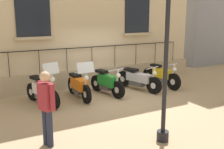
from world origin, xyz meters
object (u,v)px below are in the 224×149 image
pedestrian_standing (46,104)px  motorcycle_green (107,83)px  motorcycle_white (43,91)px  motorcycle_orange (79,86)px  motorcycle_yellow (161,76)px  motorcycle_silver (138,79)px  lamppost (168,5)px

pedestrian_standing → motorcycle_green: bearing=133.7°
motorcycle_white → motorcycle_orange: size_ratio=0.96×
motorcycle_white → motorcycle_yellow: 4.89m
pedestrian_standing → motorcycle_orange: bearing=146.5°
motorcycle_green → pedestrian_standing: bearing=-46.3°
motorcycle_green → pedestrian_standing: size_ratio=1.09×
motorcycle_silver → lamppost: lamppost is taller
motorcycle_silver → motorcycle_yellow: size_ratio=1.02×
motorcycle_green → motorcycle_silver: motorcycle_green is taller
lamppost → motorcycle_silver: bearing=153.3°
pedestrian_standing → lamppost: bearing=66.3°
motorcycle_yellow → lamppost: lamppost is taller
motorcycle_silver → motorcycle_yellow: bearing=90.7°
motorcycle_orange → lamppost: size_ratio=0.49×
motorcycle_yellow → pedestrian_standing: pedestrian_standing is taller
motorcycle_orange → motorcycle_white: bearing=-87.3°
motorcycle_orange → lamppost: bearing=6.2°
pedestrian_standing → motorcycle_silver: bearing=123.2°
motorcycle_orange → motorcycle_yellow: size_ratio=0.94×
motorcycle_orange → lamppost: 4.87m
motorcycle_white → motorcycle_green: size_ratio=1.00×
motorcycle_orange → motorcycle_silver: size_ratio=0.92×
lamppost → pedestrian_standing: 3.40m
motorcycle_white → lamppost: lamppost is taller
motorcycle_orange → motorcycle_silver: bearing=87.5°
motorcycle_yellow → motorcycle_white: bearing=-90.3°
motorcycle_white → pedestrian_standing: (2.93, -0.67, 0.53)m
motorcycle_white → motorcycle_orange: 1.31m
motorcycle_yellow → motorcycle_silver: bearing=-89.3°
motorcycle_yellow → pedestrian_standing: (2.90, -5.56, 0.54)m
motorcycle_silver → motorcycle_white: bearing=-90.6°
motorcycle_green → lamppost: 4.85m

